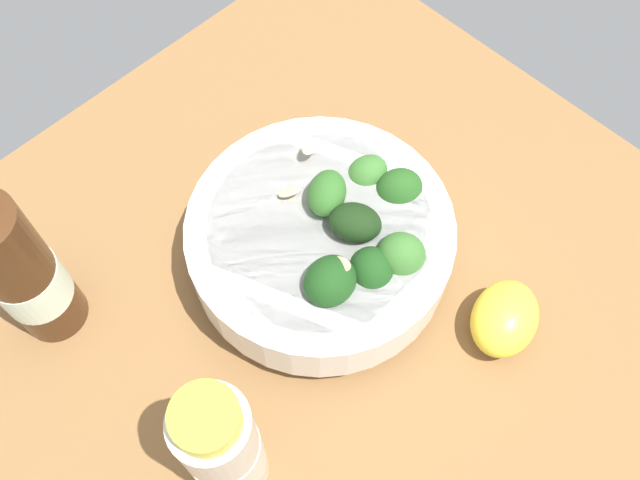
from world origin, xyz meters
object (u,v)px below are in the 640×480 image
Objects in this scene: bowl_of_broccoli at (324,240)px; lemon_wedge at (504,318)px; bottle_tall at (223,449)px; bottle_short at (22,273)px.

lemon_wedge is (-14.01, -5.82, -2.03)cm from bowl_of_broccoli.
bottle_tall is at bearing 113.85° from bowl_of_broccoli.
lemon_wedge is at bearing -106.86° from bottle_tall.
bottle_short is at bearing 6.31° from bottle_tall.
bottle_short reaches higher than bowl_of_broccoli.
bottle_tall is 19.50cm from bottle_short.
lemon_wedge is 36.15cm from bottle_short.
bowl_of_broccoli is 1.23× the size of bottle_short.
lemon_wedge is at bearing -157.43° from bowl_of_broccoli.
lemon_wedge is at bearing -136.96° from bottle_short.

